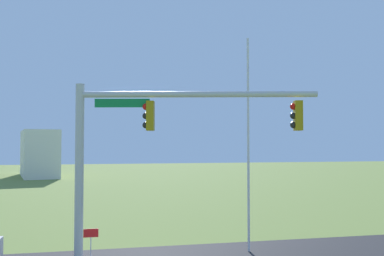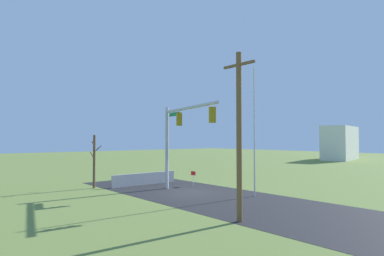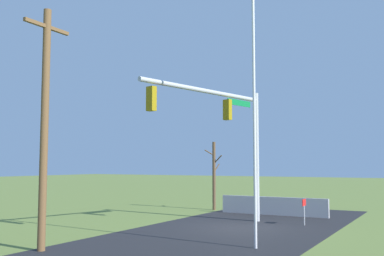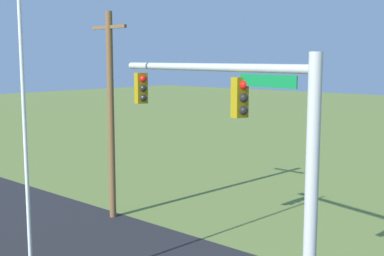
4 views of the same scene
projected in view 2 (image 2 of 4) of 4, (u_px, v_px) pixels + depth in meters
ground_plane at (189, 192)px, 23.75m from camera, size 160.00×160.00×0.00m
road_surface at (229, 200)px, 20.70m from camera, size 28.00×8.00×0.01m
sidewalk_corner at (160, 187)px, 26.34m from camera, size 6.00×6.00×0.01m
retaining_fence at (145, 179)px, 27.74m from camera, size 0.20×6.10×1.01m
signal_mast at (178, 130)px, 23.81m from camera, size 7.64×2.03×6.42m
flagpole at (254, 131)px, 22.27m from camera, size 0.10×0.10×8.93m
utility_pole at (239, 133)px, 15.47m from camera, size 1.90×0.26×8.09m
bare_tree at (94, 161)px, 25.83m from camera, size 1.27×1.02×4.23m
open_sign at (193, 175)px, 26.96m from camera, size 0.56×0.04×1.22m
distant_building at (340, 143)px, 61.69m from camera, size 6.88×12.65×6.29m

